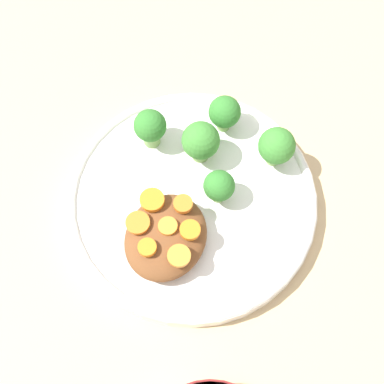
# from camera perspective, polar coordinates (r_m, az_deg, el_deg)

# --- Properties ---
(ground_plane) EXTENTS (4.00, 4.00, 0.00)m
(ground_plane) POSITION_cam_1_polar(r_m,az_deg,el_deg) (0.61, 0.00, -1.39)
(ground_plane) COLOR tan
(plate) EXTENTS (0.28, 0.28, 0.03)m
(plate) POSITION_cam_1_polar(r_m,az_deg,el_deg) (0.60, 0.00, -0.87)
(plate) COLOR white
(plate) RESTS_ON ground_plane
(stew_mound) EXTENTS (0.10, 0.08, 0.03)m
(stew_mound) POSITION_cam_1_polar(r_m,az_deg,el_deg) (0.56, -2.82, -4.81)
(stew_mound) COLOR brown
(stew_mound) RESTS_ON plate
(broccoli_floret_0) EXTENTS (0.04, 0.04, 0.05)m
(broccoli_floret_0) POSITION_cam_1_polar(r_m,az_deg,el_deg) (0.59, 9.01, 4.82)
(broccoli_floret_0) COLOR #7FA85B
(broccoli_floret_0) RESTS_ON plate
(broccoli_floret_1) EXTENTS (0.04, 0.04, 0.05)m
(broccoli_floret_1) POSITION_cam_1_polar(r_m,az_deg,el_deg) (0.60, -4.48, 6.90)
(broccoli_floret_1) COLOR #7FA85B
(broccoli_floret_1) RESTS_ON plate
(broccoli_floret_2) EXTENTS (0.04, 0.04, 0.06)m
(broccoli_floret_2) POSITION_cam_1_polar(r_m,az_deg,el_deg) (0.59, 0.93, 5.40)
(broccoli_floret_2) COLOR #759E51
(broccoli_floret_2) RESTS_ON plate
(broccoli_floret_3) EXTENTS (0.03, 0.03, 0.05)m
(broccoli_floret_3) POSITION_cam_1_polar(r_m,az_deg,el_deg) (0.57, 2.90, 0.59)
(broccoli_floret_3) COLOR #7FA85B
(broccoli_floret_3) RESTS_ON plate
(broccoli_floret_4) EXTENTS (0.04, 0.04, 0.05)m
(broccoli_floret_4) POSITION_cam_1_polar(r_m,az_deg,el_deg) (0.61, 3.74, 8.36)
(broccoli_floret_4) COLOR #759E51
(broccoli_floret_4) RESTS_ON plate
(carrot_slice_0) EXTENTS (0.02, 0.02, 0.01)m
(carrot_slice_0) POSITION_cam_1_polar(r_m,az_deg,el_deg) (0.54, -4.80, -5.91)
(carrot_slice_0) COLOR orange
(carrot_slice_0) RESTS_ON stew_mound
(carrot_slice_1) EXTENTS (0.03, 0.03, 0.01)m
(carrot_slice_1) POSITION_cam_1_polar(r_m,az_deg,el_deg) (0.56, -4.28, -0.85)
(carrot_slice_1) COLOR orange
(carrot_slice_1) RESTS_ON stew_mound
(carrot_slice_2) EXTENTS (0.02, 0.02, 0.01)m
(carrot_slice_2) POSITION_cam_1_polar(r_m,az_deg,el_deg) (0.54, -0.21, -4.08)
(carrot_slice_2) COLOR orange
(carrot_slice_2) RESTS_ON stew_mound
(carrot_slice_3) EXTENTS (0.02, 0.02, 0.00)m
(carrot_slice_3) POSITION_cam_1_polar(r_m,az_deg,el_deg) (0.53, -1.39, -6.81)
(carrot_slice_3) COLOR orange
(carrot_slice_3) RESTS_ON stew_mound
(carrot_slice_4) EXTENTS (0.02, 0.02, 0.01)m
(carrot_slice_4) POSITION_cam_1_polar(r_m,az_deg,el_deg) (0.55, -0.56, -1.44)
(carrot_slice_4) COLOR orange
(carrot_slice_4) RESTS_ON stew_mound
(carrot_slice_5) EXTENTS (0.03, 0.03, 0.00)m
(carrot_slice_5) POSITION_cam_1_polar(r_m,az_deg,el_deg) (0.55, -5.80, -3.28)
(carrot_slice_5) COLOR orange
(carrot_slice_5) RESTS_ON stew_mound
(carrot_slice_6) EXTENTS (0.02, 0.02, 0.00)m
(carrot_slice_6) POSITION_cam_1_polar(r_m,az_deg,el_deg) (0.54, -2.60, -3.65)
(carrot_slice_6) COLOR orange
(carrot_slice_6) RESTS_ON stew_mound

